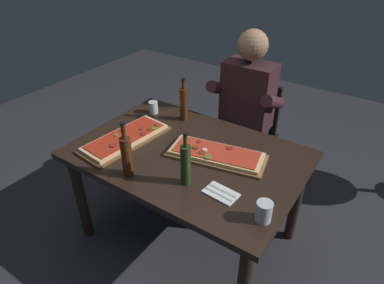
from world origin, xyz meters
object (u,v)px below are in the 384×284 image
pizza_rectangular_front (216,154)px  tumbler_near_camera (153,108)px  dining_table (188,165)px  wine_bottle_dark (184,103)px  pizza_rectangular_left (126,138)px  tumbler_far_side (264,213)px  oil_bottle_amber (127,155)px  diner_chair (248,130)px  seated_diner (244,108)px  vinegar_bottle_green (186,164)px

pizza_rectangular_front → tumbler_near_camera: tumbler_near_camera is taller
dining_table → wine_bottle_dark: (-0.26, 0.33, 0.23)m
pizza_rectangular_front → pizza_rectangular_left: same height
pizza_rectangular_front → tumbler_far_side: (0.45, -0.32, 0.03)m
pizza_rectangular_front → oil_bottle_amber: size_ratio=1.89×
diner_chair → seated_diner: (0.00, -0.12, 0.26)m
pizza_rectangular_front → wine_bottle_dark: bearing=147.4°
tumbler_far_side → diner_chair: 1.31m
dining_table → tumbler_near_camera: (-0.51, 0.29, 0.13)m
pizza_rectangular_left → diner_chair: bearing=65.9°
oil_bottle_amber → seated_diner: seated_diner is taller
pizza_rectangular_front → tumbler_far_side: 0.55m
diner_chair → vinegar_bottle_green: bearing=-83.0°
tumbler_near_camera → dining_table: bearing=-29.7°
pizza_rectangular_left → tumbler_near_camera: bearing=104.0°
pizza_rectangular_front → wine_bottle_dark: 0.53m
dining_table → tumbler_far_side: (0.62, -0.27, 0.14)m
pizza_rectangular_left → tumbler_near_camera: (-0.10, 0.41, 0.02)m
oil_bottle_amber → tumbler_far_side: (0.77, 0.10, -0.08)m
diner_chair → seated_diner: 0.28m
tumbler_far_side → vinegar_bottle_green: bearing=177.4°
dining_table → pizza_rectangular_front: bearing=18.0°
vinegar_bottle_green → tumbler_near_camera: bearing=141.2°
pizza_rectangular_left → tumbler_far_side: bearing=-8.3°
pizza_rectangular_front → diner_chair: 0.86m
dining_table → vinegar_bottle_green: size_ratio=4.39×
dining_table → seated_diner: (0.02, 0.74, 0.10)m
pizza_rectangular_left → pizza_rectangular_front: bearing=16.5°
dining_table → pizza_rectangular_left: 0.44m
pizza_rectangular_left → oil_bottle_amber: oil_bottle_amber is taller
dining_table → pizza_rectangular_front: size_ratio=2.21×
seated_diner → tumbler_far_side: bearing=-59.2°
dining_table → diner_chair: size_ratio=1.61×
tumbler_near_camera → seated_diner: 0.70m
pizza_rectangular_left → tumbler_near_camera: tumbler_near_camera is taller
seated_diner → pizza_rectangular_left: bearing=-117.0°
dining_table → tumbler_near_camera: 0.60m
dining_table → seated_diner: size_ratio=1.05×
dining_table → seated_diner: seated_diner is taller
pizza_rectangular_left → seated_diner: 0.96m
pizza_rectangular_front → vinegar_bottle_green: size_ratio=1.98×
wine_bottle_dark → diner_chair: bearing=61.2°
tumbler_far_side → dining_table: bearing=156.7°
oil_bottle_amber → wine_bottle_dark: bearing=98.9°
tumbler_far_side → seated_diner: (-0.60, 1.00, -0.05)m
tumbler_near_camera → seated_diner: bearing=39.6°
tumbler_far_side → seated_diner: 1.17m
seated_diner → oil_bottle_amber: bearing=-99.1°
pizza_rectangular_left → wine_bottle_dark: (0.15, 0.45, 0.11)m
tumbler_far_side → pizza_rectangular_left: bearing=171.7°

